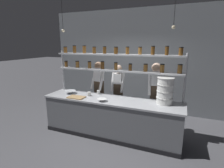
# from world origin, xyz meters

# --- Properties ---
(ground_plane) EXTENTS (40.00, 40.00, 0.00)m
(ground_plane) POSITION_xyz_m (0.00, 0.00, 0.00)
(ground_plane) COLOR #4C4C51
(back_wall) EXTENTS (5.72, 0.12, 3.27)m
(back_wall) POSITION_xyz_m (0.00, 2.00, 1.64)
(back_wall) COLOR gray
(back_wall) RESTS_ON ground_plane
(prep_counter) EXTENTS (3.32, 0.76, 0.92)m
(prep_counter) POSITION_xyz_m (0.00, -0.00, 0.46)
(prep_counter) COLOR slate
(prep_counter) RESTS_ON ground_plane
(spice_shelf_unit) EXTENTS (3.20, 0.28, 2.15)m
(spice_shelf_unit) POSITION_xyz_m (0.00, 0.33, 1.72)
(spice_shelf_unit) COLOR #ADAFB5
(spice_shelf_unit) RESTS_ON ground_plane
(chef_left) EXTENTS (0.40, 0.33, 1.72)m
(chef_left) POSITION_xyz_m (-0.60, 0.60, 1.00)
(chef_left) COLOR black
(chef_left) RESTS_ON ground_plane
(chef_center) EXTENTS (0.36, 0.29, 1.64)m
(chef_center) POSITION_xyz_m (-0.08, 0.72, 0.94)
(chef_center) COLOR black
(chef_center) RESTS_ON ground_plane
(chef_right) EXTENTS (0.41, 0.34, 1.75)m
(chef_right) POSITION_xyz_m (0.93, 0.59, 1.02)
(chef_right) COLOR black
(chef_right) RESTS_ON ground_plane
(container_stack) EXTENTS (0.36, 0.36, 0.58)m
(container_stack) POSITION_xyz_m (1.20, 0.14, 1.21)
(container_stack) COLOR white
(container_stack) RESTS_ON prep_counter
(cutting_board) EXTENTS (0.40, 0.26, 0.02)m
(cutting_board) POSITION_xyz_m (-0.81, -0.22, 0.93)
(cutting_board) COLOR #A88456
(cutting_board) RESTS_ON prep_counter
(prep_bowl_near_left) EXTENTS (0.22, 0.22, 0.06)m
(prep_bowl_near_left) POSITION_xyz_m (-0.13, -0.22, 0.95)
(prep_bowl_near_left) COLOR white
(prep_bowl_near_left) RESTS_ON prep_counter
(prep_bowl_center_front) EXTENTS (0.29, 0.29, 0.08)m
(prep_bowl_center_front) POSITION_xyz_m (-1.16, 0.04, 0.96)
(prep_bowl_center_front) COLOR silver
(prep_bowl_center_front) RESTS_ON prep_counter
(serving_cup_front) EXTENTS (0.08, 0.08, 0.10)m
(serving_cup_front) POSITION_xyz_m (-0.45, 0.26, 0.97)
(serving_cup_front) COLOR silver
(serving_cup_front) RESTS_ON prep_counter
(serving_cup_by_board) EXTENTS (0.09, 0.09, 0.10)m
(serving_cup_by_board) POSITION_xyz_m (-0.59, 0.04, 0.97)
(serving_cup_by_board) COLOR silver
(serving_cup_by_board) RESTS_ON prep_counter
(pendant_light_row) EXTENTS (2.60, 0.07, 0.76)m
(pendant_light_row) POSITION_xyz_m (0.02, 0.00, 2.54)
(pendant_light_row) COLOR black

